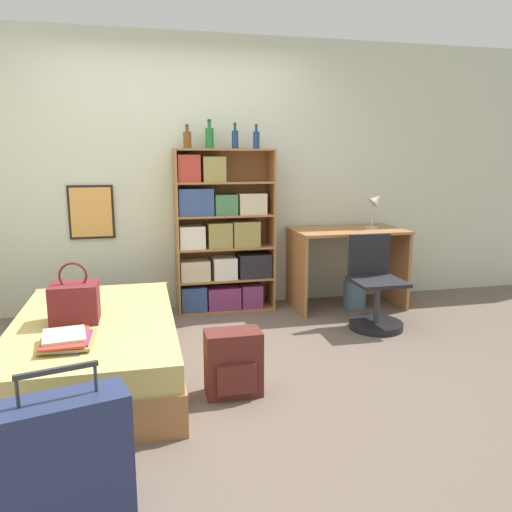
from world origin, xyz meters
The scene contains 16 objects.
ground_plane centered at (0.00, 0.00, 0.00)m, with size 14.00×14.00×0.00m, color #66564C.
wall_back centered at (0.00, 1.54, 1.30)m, with size 10.00×0.09×2.60m.
bed centered at (-0.70, 0.02, 0.20)m, with size 1.07×1.83×0.41m.
handbag centered at (-0.81, -0.03, 0.54)m, with size 0.30×0.25×0.40m.
book_stack_on_bed centered at (-0.81, -0.46, 0.44)m, with size 0.30×0.37×0.07m.
suitcase centered at (-0.71, -1.40, 0.27)m, with size 0.56×0.34×0.66m.
bookcase centered at (0.37, 1.33, 0.71)m, with size 0.93×0.31×1.55m.
bottle_green centered at (0.08, 1.36, 1.63)m, with size 0.07×0.07×0.22m.
bottle_brown centered at (0.29, 1.37, 1.65)m, with size 0.08×0.08×0.27m.
bottle_clear centered at (0.52, 1.34, 1.64)m, with size 0.06×0.06×0.24m.
bottle_blue centered at (0.72, 1.32, 1.63)m, with size 0.06×0.06×0.23m.
desk centered at (1.61, 1.17, 0.53)m, with size 1.08×0.64×0.78m.
desk_lamp centered at (1.88, 1.16, 1.01)m, with size 0.18×0.13×0.36m.
desk_chair centered at (1.60, 0.51, 0.25)m, with size 0.46×0.46×0.80m.
backpack centered at (0.16, -0.46, 0.20)m, with size 0.35×0.23×0.41m.
waste_bin centered at (1.68, 1.10, 0.13)m, with size 0.22×0.22×0.26m.
Camera 1 is at (-0.37, -3.34, 1.46)m, focal length 35.00 mm.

